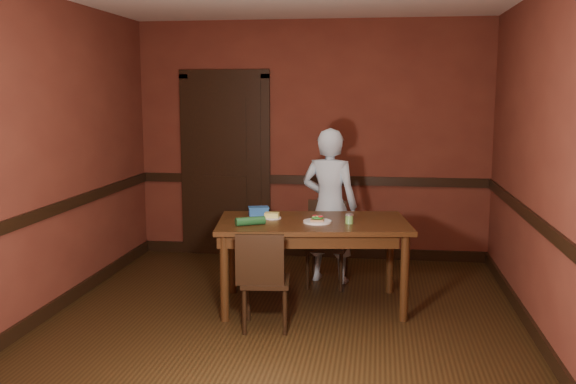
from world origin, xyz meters
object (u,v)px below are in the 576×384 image
(dining_table, at_px, (313,264))
(person, at_px, (329,206))
(chair_far, at_px, (327,245))
(sandwich_plate, at_px, (317,221))
(sauce_jar, at_px, (349,219))
(food_tub, at_px, (259,211))
(cheese_saucer, at_px, (272,216))
(chair_near, at_px, (266,279))

(dining_table, bearing_deg, person, 76.00)
(chair_far, relative_size, sandwich_plate, 3.36)
(person, relative_size, sauce_jar, 18.71)
(sandwich_plate, bearing_deg, food_tub, 155.36)
(dining_table, distance_m, cheese_saucer, 0.56)
(dining_table, bearing_deg, chair_near, -126.33)
(sandwich_plate, height_order, food_tub, food_tub)
(person, bearing_deg, chair_far, 100.04)
(dining_table, xyz_separation_m, person, (0.08, 0.79, 0.39))
(cheese_saucer, distance_m, food_tub, 0.20)
(chair_far, bearing_deg, food_tub, -139.08)
(dining_table, height_order, sauce_jar, sauce_jar)
(sauce_jar, xyz_separation_m, cheese_saucer, (-0.70, 0.14, -0.02))
(chair_far, distance_m, sauce_jar, 0.84)
(dining_table, xyz_separation_m, chair_near, (-0.32, -0.59, 0.02))
(person, distance_m, sauce_jar, 0.91)
(chair_far, relative_size, cheese_saucer, 4.91)
(person, xyz_separation_m, sauce_jar, (0.24, -0.87, 0.04))
(person, distance_m, food_tub, 0.86)
(person, bearing_deg, dining_table, 95.66)
(sandwich_plate, bearing_deg, person, 87.42)
(chair_far, height_order, sandwich_plate, sandwich_plate)
(sandwich_plate, bearing_deg, dining_table, 122.38)
(food_tub, bearing_deg, sauce_jar, -33.90)
(chair_near, bearing_deg, food_tub, -81.49)
(chair_near, relative_size, cheese_saucer, 4.81)
(sauce_jar, distance_m, cheese_saucer, 0.71)
(chair_near, bearing_deg, sauce_jar, -147.41)
(person, height_order, food_tub, person)
(chair_far, bearing_deg, cheese_saucer, -123.64)
(chair_near, relative_size, sandwich_plate, 3.29)
(sandwich_plate, bearing_deg, chair_near, -124.98)
(sauce_jar, relative_size, cheese_saucer, 0.49)
(person, height_order, sandwich_plate, person)
(person, xyz_separation_m, food_tub, (-0.61, -0.61, 0.04))
(dining_table, relative_size, sauce_jar, 20.00)
(dining_table, xyz_separation_m, sandwich_plate, (0.04, -0.07, 0.41))
(chair_near, xyz_separation_m, sandwich_plate, (0.36, 0.52, 0.39))
(chair_far, relative_size, person, 0.53)
(chair_far, distance_m, cheese_saucer, 0.82)
(sauce_jar, height_order, cheese_saucer, sauce_jar)
(dining_table, distance_m, food_tub, 0.70)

